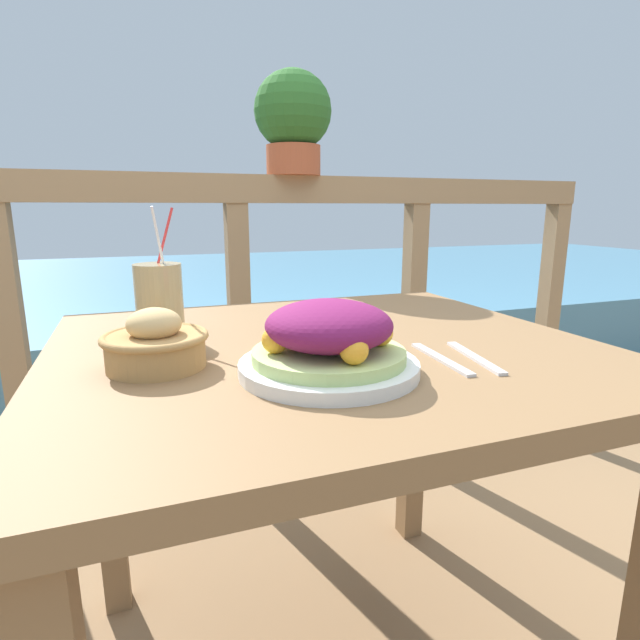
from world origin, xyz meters
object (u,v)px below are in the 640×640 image
object	(u,v)px
drink_glass	(159,301)
bread_basket	(156,344)
potted_plant	(293,119)
salad_plate	(329,343)

from	to	relation	value
drink_glass	bread_basket	size ratio (longest dim) A/B	1.52
bread_basket	potted_plant	size ratio (longest dim) A/B	0.49
salad_plate	potted_plant	world-z (taller)	potted_plant
drink_glass	bread_basket	distance (m)	0.20
salad_plate	bread_basket	size ratio (longest dim) A/B	1.67
salad_plate	bread_basket	world-z (taller)	salad_plate
bread_basket	salad_plate	bearing A→B (deg)	-26.34
potted_plant	drink_glass	bearing A→B (deg)	-125.47
drink_glass	potted_plant	distance (m)	0.95
drink_glass	bread_basket	bearing A→B (deg)	-95.13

